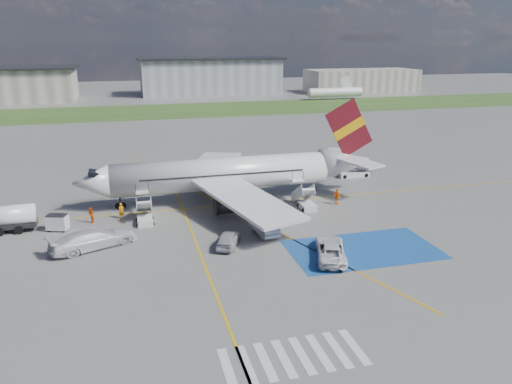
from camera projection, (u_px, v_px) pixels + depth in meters
ground at (250, 244)px, 48.24m from camera, size 400.00×400.00×0.00m
grass_strip at (164, 111)px, 135.91m from camera, size 400.00×30.00×0.01m
taxiway_line_main at (225, 206)px, 59.31m from camera, size 120.00×0.20×0.01m
taxiway_line_cross at (219, 301)px, 37.78m from camera, size 0.20×60.00×0.01m
taxiway_line_diag at (225, 206)px, 59.31m from camera, size 20.71×56.45×0.01m
staging_box at (363, 249)px, 47.01m from camera, size 14.00×8.00×0.01m
crosswalk at (293, 357)px, 31.18m from camera, size 9.00×4.00×0.01m
terminal_centre at (210, 77)px, 175.98m from camera, size 48.00×18.00×12.00m
terminal_east at (361, 81)px, 183.67m from camera, size 40.00×16.00×8.00m
airliner at (233, 173)px, 60.53m from camera, size 36.81×32.95×11.92m
airstairs_fwd at (145, 217)px, 53.74m from camera, size 1.90×5.20×3.60m
airstairs_aft at (306, 203)px, 58.31m from camera, size 1.90×5.20×3.60m
gpu_cart at (58, 223)px, 51.47m from camera, size 2.36×1.88×1.72m
belt_loader at (354, 174)px, 71.58m from camera, size 4.78×1.82×1.43m
car_silver_a at (228, 239)px, 47.56m from camera, size 3.39×4.76×1.51m
car_silver_b at (264, 226)px, 50.71m from camera, size 2.18×5.01×1.60m
van_white_a at (331, 247)px, 45.16m from camera, size 4.09×5.88×2.01m
van_white_b at (94, 236)px, 47.07m from camera, size 6.71×4.75×2.44m
crew_fwd at (121, 211)px, 54.93m from camera, size 0.75×0.62×1.75m
crew_nose at (91, 215)px, 53.41m from camera, size 0.97×1.07×1.80m
crew_aft at (337, 197)px, 59.49m from camera, size 0.82×1.24×1.95m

